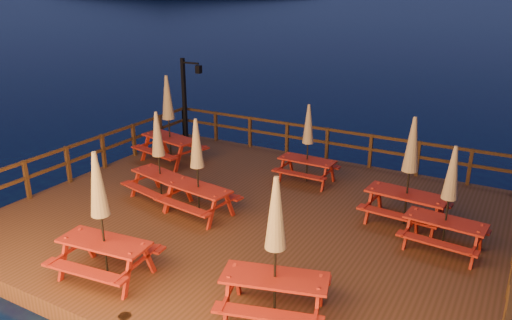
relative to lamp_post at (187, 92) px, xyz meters
The scene contains 13 objects.
ground 7.39m from the lamp_post, 40.16° to the right, with size 500.00×500.00×0.00m, color #050A32.
deck 7.33m from the lamp_post, 40.16° to the right, with size 12.00×10.00×0.40m, color #4C2E18.
deck_piles 7.48m from the lamp_post, 40.16° to the right, with size 11.44×9.44×1.40m.
railing 6.15m from the lamp_post, 27.22° to the right, with size 11.80×9.75×1.10m.
lamp_post is the anchor object (origin of this frame).
picnic_table_0 5.91m from the lamp_post, 17.69° to the right, with size 1.65×1.37×2.33m.
picnic_table_1 5.58m from the lamp_post, 61.17° to the right, with size 1.97×1.75×2.43m.
picnic_table_2 9.37m from the lamp_post, 63.36° to the right, with size 2.00×1.71×2.63m.
picnic_table_3 10.62m from the lamp_post, 22.07° to the right, with size 1.80×1.52×2.40m.
picnic_table_4 10.98m from the lamp_post, 45.56° to the right, with size 2.20×1.97×2.64m.
picnic_table_5 9.34m from the lamp_post, 19.61° to the right, with size 1.99×1.69×2.69m.
picnic_table_6 6.63m from the lamp_post, 51.23° to the right, with size 1.93×1.66×2.50m.
picnic_table_7 2.62m from the lamp_post, 66.66° to the right, with size 2.27×2.00×2.84m.
Camera 1 is at (5.64, -9.87, 5.94)m, focal length 35.00 mm.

